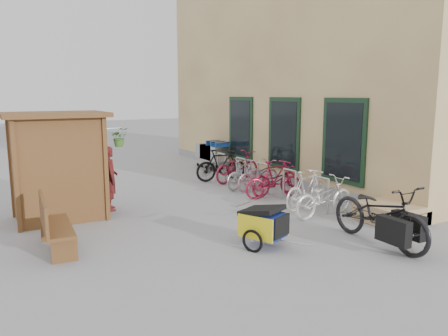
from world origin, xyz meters
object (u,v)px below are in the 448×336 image
child_trailer (264,223)px  bike_5 (245,174)px  cargo_bike (380,214)px  person_kiosk (110,178)px  shopping_carts (212,152)px  pallet_stack (388,213)px  bench (52,224)px  bike_3 (275,178)px  bike_2 (274,182)px  bike_4 (258,175)px  bike_1 (307,189)px  bike_0 (324,197)px  kiosk (53,151)px  bike_6 (237,167)px  bike_7 (221,165)px

child_trailer → bike_5: bearing=38.2°
cargo_bike → person_kiosk: size_ratio=1.46×
shopping_carts → cargo_bike: 9.20m
pallet_stack → person_kiosk: (-5.00, 4.09, 0.57)m
bench → bike_3: bearing=18.5°
cargo_bike → pallet_stack: bearing=36.0°
shopping_carts → bike_2: (-0.79, -5.05, -0.19)m
person_kiosk → bike_3: 4.46m
bike_2 → bike_5: size_ratio=1.14×
shopping_carts → bike_2: bearing=-98.9°
cargo_bike → bike_4: (0.70, 5.05, -0.14)m
bike_1 → bike_5: 2.66m
bike_0 → bike_4: size_ratio=1.04×
kiosk → shopping_carts: size_ratio=1.49×
cargo_bike → bike_6: bearing=84.7°
shopping_carts → bike_5: size_ratio=1.13×
kiosk → cargo_bike: 6.94m
kiosk → child_trailer: (3.02, -3.77, -1.11)m
shopping_carts → bike_7: size_ratio=0.97×
person_kiosk → bike_4: 4.39m
bike_7 → bike_5: bearing=-173.5°
kiosk → bike_5: 5.52m
bike_0 → bike_6: (0.37, 4.44, 0.03)m
bike_2 → bike_6: 2.38m
cargo_bike → bike_1: cargo_bike is taller
bench → bike_3: (6.07, 1.59, -0.01)m
bike_1 → bike_5: bike_1 is taller
pallet_stack → child_trailer: size_ratio=0.88×
kiosk → cargo_bike: size_ratio=1.10×
shopping_carts → bike_5: (-0.90, -3.73, -0.19)m
shopping_carts → bike_6: size_ratio=0.90×
kiosk → child_trailer: kiosk is taller
child_trailer → shopping_carts: bearing=44.6°
pallet_stack → bike_4: size_ratio=0.72×
bench → shopping_carts: (6.68, 6.46, 0.12)m
kiosk → bike_3: size_ratio=1.51×
person_kiosk → bike_2: person_kiosk is taller
person_kiosk → bike_0: size_ratio=0.90×
shopping_carts → bike_6: bearing=-100.7°
bike_0 → person_kiosk: bearing=50.7°
cargo_bike → bike_0: bearing=79.4°
shopping_carts → bike_2: 5.11m
bike_5 → bike_7: 1.44m
pallet_stack → person_kiosk: 6.49m
bench → bike_6: bearing=35.3°
bike_0 → bike_2: bike_0 is taller
person_kiosk → bike_7: size_ratio=0.91×
kiosk → shopping_carts: (6.28, 4.34, -0.92)m
bench → person_kiosk: 2.90m
shopping_carts → bike_1: shopping_carts is taller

